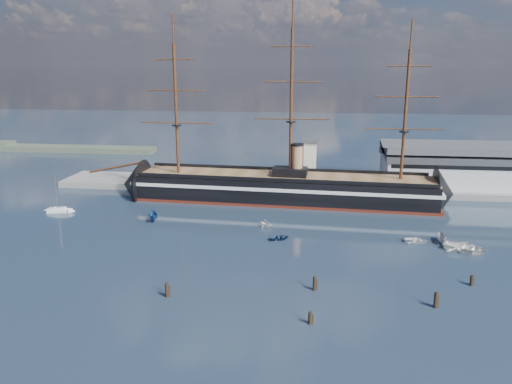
# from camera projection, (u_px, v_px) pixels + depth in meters

# --- Properties ---
(ground) EXTENTS (600.00, 600.00, 0.00)m
(ground) POSITION_uv_depth(u_px,v_px,m) (295.00, 222.00, 130.37)
(ground) COLOR #223544
(ground) RESTS_ON ground
(quay) EXTENTS (180.00, 18.00, 2.00)m
(quay) POSITION_uv_depth(u_px,v_px,m) (331.00, 189.00, 163.74)
(quay) COLOR slate
(quay) RESTS_ON ground
(warehouse) EXTENTS (63.00, 21.00, 11.60)m
(warehouse) POSITION_uv_depth(u_px,v_px,m) (482.00, 167.00, 159.76)
(warehouse) COLOR #B7BABC
(warehouse) RESTS_ON ground
(quay_tower) EXTENTS (5.00, 5.00, 15.00)m
(quay_tower) POSITION_uv_depth(u_px,v_px,m) (310.00, 162.00, 159.27)
(quay_tower) COLOR silver
(quay_tower) RESTS_ON ground
(shoreline) EXTENTS (120.00, 10.00, 4.00)m
(shoreline) POSITION_uv_depth(u_px,v_px,m) (13.00, 147.00, 238.17)
(shoreline) COLOR #3F4C38
(shoreline) RESTS_ON ground
(warship) EXTENTS (113.30, 21.11, 53.94)m
(warship) POSITION_uv_depth(u_px,v_px,m) (277.00, 188.00, 149.34)
(warship) COLOR black
(warship) RESTS_ON ground
(sailboat) EXTENTS (6.89, 3.30, 10.60)m
(sailboat) POSITION_uv_depth(u_px,v_px,m) (60.00, 210.00, 138.45)
(sailboat) COLOR silver
(sailboat) RESTS_ON ground
(motorboat_a) EXTENTS (7.13, 4.94, 2.68)m
(motorboat_a) POSITION_uv_depth(u_px,v_px,m) (154.00, 221.00, 131.18)
(motorboat_a) COLOR navy
(motorboat_a) RESTS_ON ground
(motorboat_b) EXTENTS (2.33, 3.23, 1.40)m
(motorboat_b) POSITION_uv_depth(u_px,v_px,m) (279.00, 240.00, 117.13)
(motorboat_b) COLOR navy
(motorboat_b) RESTS_ON ground
(motorboat_c) EXTENTS (6.06, 2.64, 2.36)m
(motorboat_c) POSITION_uv_depth(u_px,v_px,m) (441.00, 242.00, 115.26)
(motorboat_c) COLOR gray
(motorboat_c) RESTS_ON ground
(motorboat_d) EXTENTS (6.09, 6.52, 2.29)m
(motorboat_d) POSITION_uv_depth(u_px,v_px,m) (266.00, 227.00, 125.98)
(motorboat_d) COLOR white
(motorboat_d) RESTS_ON ground
(motorboat_e) EXTENTS (1.90, 3.57, 1.58)m
(motorboat_e) POSITION_uv_depth(u_px,v_px,m) (416.00, 243.00, 115.17)
(motorboat_e) COLOR white
(motorboat_e) RESTS_ON ground
(motorboat_g) EXTENTS (4.66, 6.14, 2.67)m
(motorboat_g) POSITION_uv_depth(u_px,v_px,m) (465.00, 252.00, 109.68)
(motorboat_g) COLOR white
(motorboat_g) RESTS_ON ground
(piling_near_left) EXTENTS (0.64, 0.64, 3.39)m
(piling_near_left) POSITION_uv_depth(u_px,v_px,m) (167.00, 297.00, 88.35)
(piling_near_left) COLOR black
(piling_near_left) RESTS_ON ground
(piling_near_mid) EXTENTS (0.64, 0.64, 2.84)m
(piling_near_mid) POSITION_uv_depth(u_px,v_px,m) (310.00, 324.00, 79.19)
(piling_near_mid) COLOR black
(piling_near_mid) RESTS_ON ground
(piling_near_right) EXTENTS (0.64, 0.64, 3.58)m
(piling_near_right) POSITION_uv_depth(u_px,v_px,m) (435.00, 308.00, 84.51)
(piling_near_right) COLOR black
(piling_near_right) RESTS_ON ground
(piling_far_right) EXTENTS (0.64, 0.64, 2.74)m
(piling_far_right) POSITION_uv_depth(u_px,v_px,m) (471.00, 285.00, 92.95)
(piling_far_right) COLOR black
(piling_far_right) RESTS_ON ground
(piling_extra) EXTENTS (0.64, 0.64, 3.38)m
(piling_extra) POSITION_uv_depth(u_px,v_px,m) (314.00, 290.00, 90.97)
(piling_extra) COLOR black
(piling_extra) RESTS_ON ground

